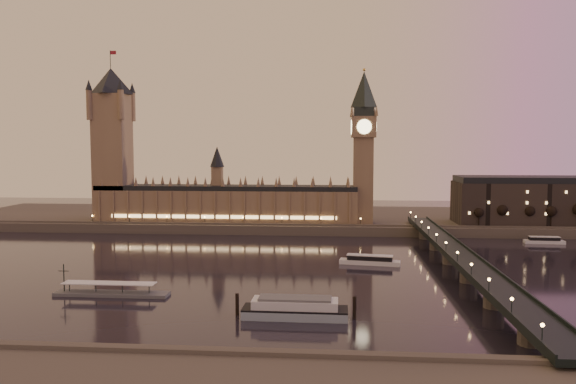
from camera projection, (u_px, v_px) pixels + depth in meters
name	position (u px, v px, depth m)	size (l,w,h in m)	color
ground	(261.00, 269.00, 266.04)	(700.00, 700.00, 0.00)	black
far_embankment	(328.00, 219.00, 427.27)	(560.00, 130.00, 6.00)	#423D35
palace_of_westminster	(226.00, 199.00, 387.74)	(180.00, 26.62, 52.00)	brown
victoria_tower	(112.00, 135.00, 390.69)	(31.68, 31.68, 118.00)	brown
big_ben	(363.00, 138.00, 376.69)	(17.68, 17.68, 104.00)	brown
westminster_bridge	(458.00, 261.00, 258.15)	(13.20, 260.00, 15.30)	black
city_block	(572.00, 200.00, 378.47)	(155.00, 45.00, 34.00)	black
bare_tree_0	(481.00, 211.00, 362.48)	(6.69, 6.69, 13.61)	black
bare_tree_1	(505.00, 212.00, 361.29)	(6.69, 6.69, 13.61)	black
bare_tree_2	(528.00, 212.00, 360.10)	(6.69, 6.69, 13.61)	black
bare_tree_3	(552.00, 212.00, 358.91)	(6.69, 6.69, 13.61)	black
bare_tree_4	(575.00, 212.00, 357.71)	(6.69, 6.69, 13.61)	black
cruise_boat_a	(370.00, 260.00, 275.95)	(30.17, 11.01, 4.72)	silver
cruise_boat_b	(544.00, 240.00, 335.82)	(23.25, 6.78, 4.25)	silver
moored_barge	(295.00, 309.00, 189.76)	(41.29, 10.45, 7.57)	#8BA2B1
pontoon_pier	(111.00, 292.00, 218.58)	(44.83, 7.47, 11.95)	#595B5E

